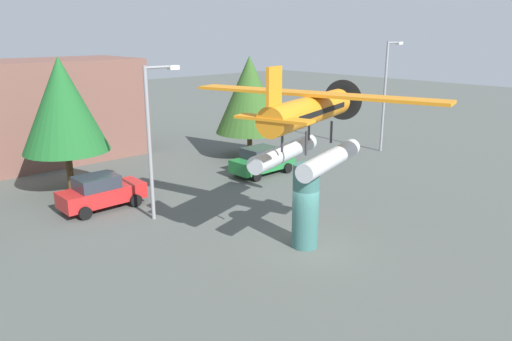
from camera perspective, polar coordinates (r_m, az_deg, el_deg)
The scene contains 10 objects.
ground_plane at distance 20.76m, azimuth 5.70°, elevation -8.80°, with size 140.00×140.00×0.00m, color #515651.
display_pedestal at distance 20.08m, azimuth 5.84°, elevation -4.17°, with size 1.10×1.10×3.56m, color #386B66.
floatplane_monument at distance 19.29m, azimuth 6.29°, elevation 5.62°, with size 7.19×10.29×4.00m.
car_mid_red at distance 25.77m, azimuth -17.72°, elevation -2.41°, with size 4.20×2.02×1.76m.
car_far_green at distance 30.49m, azimuth 0.70°, elevation 1.16°, with size 4.20×2.02×1.76m.
streetlight_primary at distance 22.95m, azimuth -12.02°, elevation 4.48°, with size 1.84×0.28×7.23m.
streetlight_secondary at distance 37.38m, azimuth 15.03°, elevation 9.24°, with size 1.84×0.28×8.02m.
storefront_building at distance 36.39m, azimuth -25.39°, elevation 6.15°, with size 15.03×6.61×6.87m, color brown.
tree_east at distance 28.07m, azimuth -21.72°, elevation 7.16°, with size 4.57×4.57×7.47m.
tree_center_back at distance 34.12m, azimuth -0.76°, elevation 8.88°, with size 4.78×4.78×7.13m.
Camera 1 is at (-14.23, -12.39, 8.66)m, focal length 34.12 mm.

